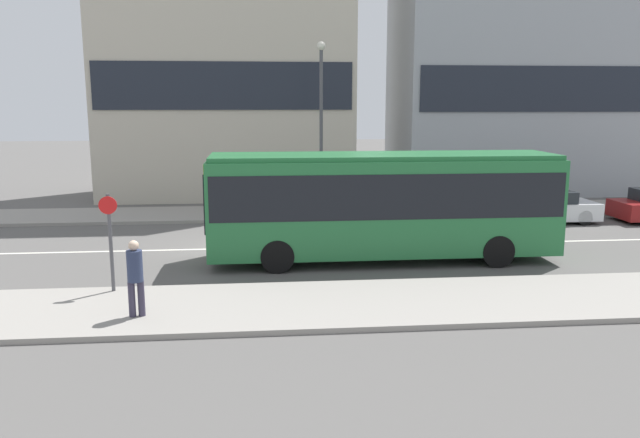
{
  "coord_description": "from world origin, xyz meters",
  "views": [
    {
      "loc": [
        1.23,
        -20.32,
        4.8
      ],
      "look_at": [
        3.03,
        -1.67,
        1.27
      ],
      "focal_mm": 35.0,
      "sensor_mm": 36.0,
      "label": 1
    }
  ],
  "objects_px": {
    "parked_car_0": "(545,207)",
    "street_lamp": "(321,111)",
    "bus_stop_sign": "(110,235)",
    "pedestrian_near_stop": "(135,273)",
    "city_bus": "(382,200)"
  },
  "relations": [
    {
      "from": "parked_car_0",
      "to": "street_lamp",
      "type": "relative_size",
      "value": 0.57
    },
    {
      "from": "bus_stop_sign",
      "to": "parked_car_0",
      "type": "bearing_deg",
      "value": 29.0
    },
    {
      "from": "parked_car_0",
      "to": "city_bus",
      "type": "bearing_deg",
      "value": -144.66
    },
    {
      "from": "city_bus",
      "to": "pedestrian_near_stop",
      "type": "xyz_separation_m",
      "value": [
        -6.43,
        -4.86,
        -0.77
      ]
    },
    {
      "from": "city_bus",
      "to": "parked_car_0",
      "type": "relative_size",
      "value": 2.64
    },
    {
      "from": "city_bus",
      "to": "bus_stop_sign",
      "type": "bearing_deg",
      "value": -160.87
    },
    {
      "from": "bus_stop_sign",
      "to": "pedestrian_near_stop",
      "type": "bearing_deg",
      "value": -64.14
    },
    {
      "from": "parked_car_0",
      "to": "bus_stop_sign",
      "type": "distance_m",
      "value": 17.35
    },
    {
      "from": "city_bus",
      "to": "bus_stop_sign",
      "type": "xyz_separation_m",
      "value": [
        -7.38,
        -2.89,
        -0.31
      ]
    },
    {
      "from": "city_bus",
      "to": "street_lamp",
      "type": "height_order",
      "value": "street_lamp"
    },
    {
      "from": "pedestrian_near_stop",
      "to": "bus_stop_sign",
      "type": "height_order",
      "value": "bus_stop_sign"
    },
    {
      "from": "bus_stop_sign",
      "to": "street_lamp",
      "type": "bearing_deg",
      "value": 58.12
    },
    {
      "from": "city_bus",
      "to": "street_lamp",
      "type": "bearing_deg",
      "value": 97.02
    },
    {
      "from": "bus_stop_sign",
      "to": "street_lamp",
      "type": "relative_size",
      "value": 0.35
    },
    {
      "from": "bus_stop_sign",
      "to": "street_lamp",
      "type": "height_order",
      "value": "street_lamp"
    }
  ]
}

